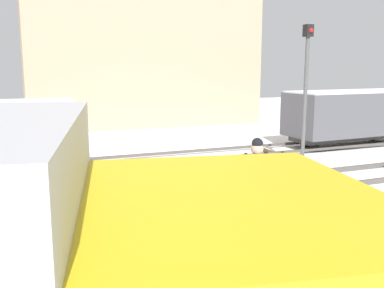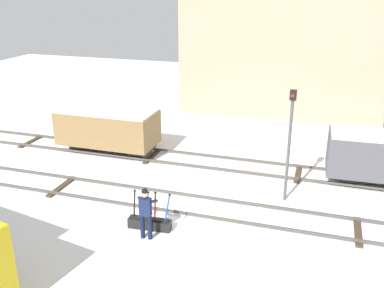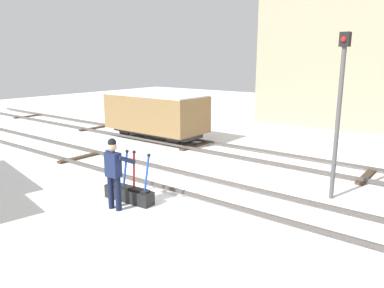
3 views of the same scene
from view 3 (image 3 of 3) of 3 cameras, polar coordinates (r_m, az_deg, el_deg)
The scene contains 7 objects.
ground_plane at distance 10.87m, azimuth 1.58°, elevation -7.23°, with size 60.00×60.00×0.00m, color white.
track_main_line at distance 10.83m, azimuth 1.59°, elevation -6.67°, with size 44.00×1.94×0.18m.
track_siding_near at distance 14.36m, azimuth 11.75°, elevation -2.00°, with size 44.00×1.94×0.18m.
switch_lever_frame at distance 10.16m, azimuth -9.77°, elevation -7.39°, with size 1.56×0.46×1.45m.
rail_worker at distance 9.45m, azimuth -12.02°, elevation -3.84°, with size 0.57×0.70×1.86m.
signal_post at distance 10.39m, azimuth 21.95°, elevation 6.07°, with size 0.24×0.32×4.43m.
freight_car_far_end at distance 17.43m, azimuth -5.65°, elevation 4.74°, with size 4.85×2.23×2.18m.
Camera 3 is at (6.01, -8.24, 3.76)m, focal length 34.30 mm.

